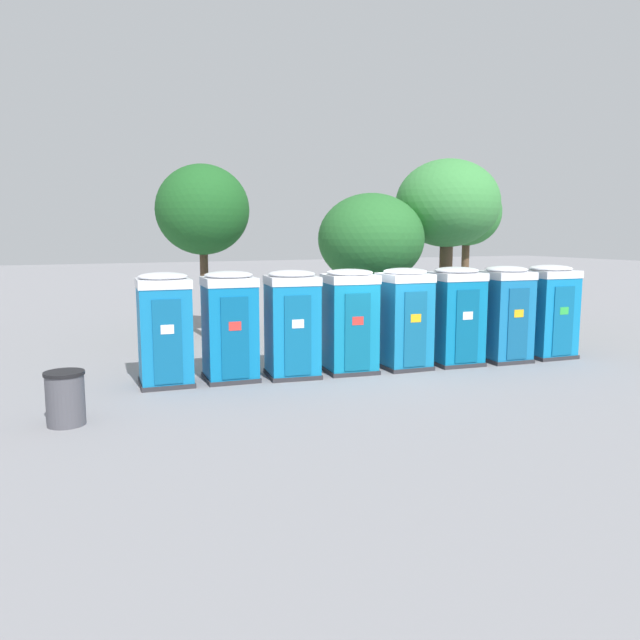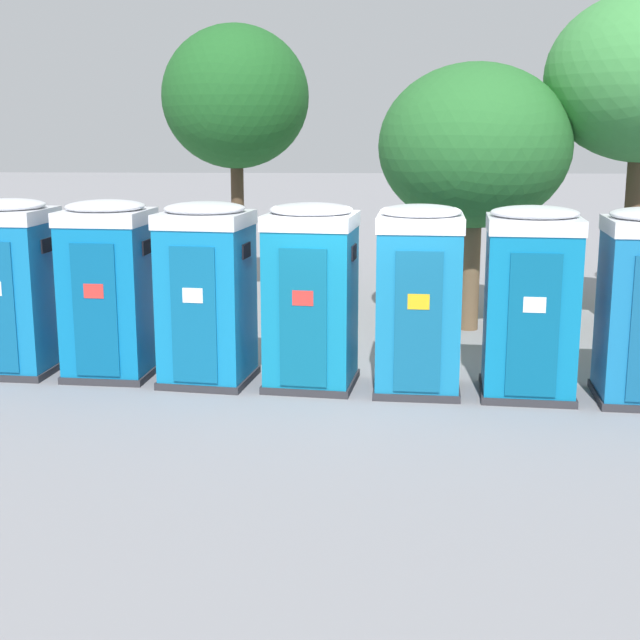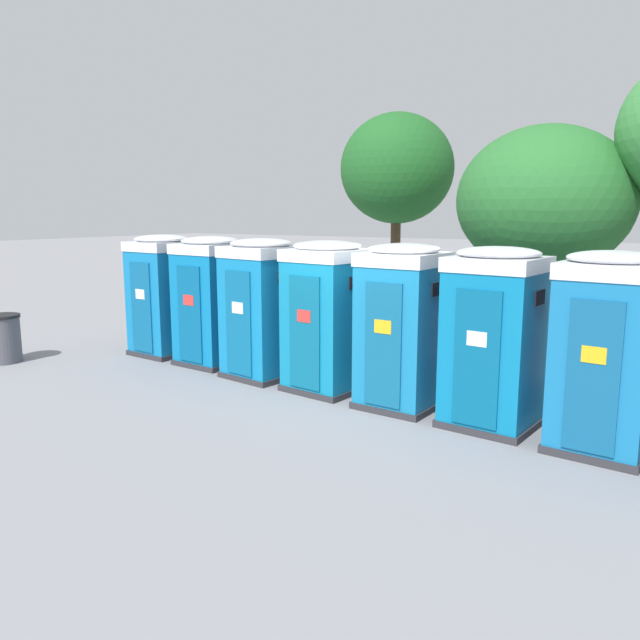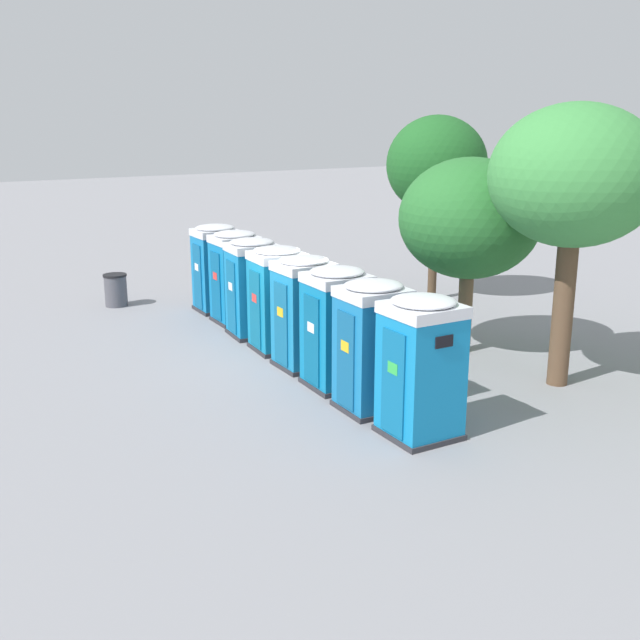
# 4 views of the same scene
# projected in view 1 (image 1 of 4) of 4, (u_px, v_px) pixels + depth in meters

# --- Properties ---
(ground_plane) EXTENTS (120.00, 120.00, 0.00)m
(ground_plane) POSITION_uv_depth(u_px,v_px,m) (375.00, 369.00, 15.76)
(ground_plane) COLOR gray
(portapotty_0) EXTENTS (1.27, 1.29, 2.54)m
(portapotty_0) POSITION_uv_depth(u_px,v_px,m) (165.00, 329.00, 13.94)
(portapotty_0) COLOR #2D2D33
(portapotty_0) RESTS_ON ground
(portapotty_1) EXTENTS (1.28, 1.29, 2.54)m
(portapotty_1) POSITION_uv_depth(u_px,v_px,m) (230.00, 325.00, 14.42)
(portapotty_1) COLOR #2D2D33
(portapotty_1) RESTS_ON ground
(portapotty_2) EXTENTS (1.36, 1.36, 2.54)m
(portapotty_2) POSITION_uv_depth(u_px,v_px,m) (292.00, 323.00, 14.77)
(portapotty_2) COLOR #2D2D33
(portapotty_2) RESTS_ON ground
(portapotty_3) EXTENTS (1.36, 1.35, 2.54)m
(portapotty_3) POSITION_uv_depth(u_px,v_px,m) (350.00, 320.00, 15.25)
(portapotty_3) COLOR #2D2D33
(portapotty_3) RESTS_ON ground
(portapotty_4) EXTENTS (1.24, 1.28, 2.54)m
(portapotty_4) POSITION_uv_depth(u_px,v_px,m) (404.00, 318.00, 15.69)
(portapotty_4) COLOR #2D2D33
(portapotty_4) RESTS_ON ground
(portapotty_5) EXTENTS (1.34, 1.32, 2.54)m
(portapotty_5) POSITION_uv_depth(u_px,v_px,m) (455.00, 315.00, 16.16)
(portapotty_5) COLOR #2D2D33
(portapotty_5) RESTS_ON ground
(portapotty_6) EXTENTS (1.27, 1.30, 2.54)m
(portapotty_6) POSITION_uv_depth(u_px,v_px,m) (505.00, 313.00, 16.58)
(portapotty_6) COLOR #2D2D33
(portapotty_6) RESTS_ON ground
(portapotty_7) EXTENTS (1.31, 1.28, 2.54)m
(portapotty_7) POSITION_uv_depth(u_px,v_px,m) (549.00, 311.00, 17.12)
(portapotty_7) COLOR #2D2D33
(portapotty_7) RESTS_ON ground
(street_tree_0) EXTENTS (3.02, 3.02, 5.60)m
(street_tree_0) POSITION_uv_depth(u_px,v_px,m) (203.00, 210.00, 20.15)
(street_tree_0) COLOR #4C3826
(street_tree_0) RESTS_ON ground
(street_tree_1) EXTENTS (2.53, 2.53, 5.37)m
(street_tree_1) POSITION_uv_depth(u_px,v_px,m) (467.00, 214.00, 23.04)
(street_tree_1) COLOR brown
(street_tree_1) RESTS_ON ground
(street_tree_2) EXTENTS (3.39, 3.39, 5.78)m
(street_tree_2) POSITION_uv_depth(u_px,v_px,m) (448.00, 205.00, 20.35)
(street_tree_2) COLOR brown
(street_tree_2) RESTS_ON ground
(street_tree_3) EXTENTS (3.30, 3.30, 4.62)m
(street_tree_3) POSITION_uv_depth(u_px,v_px,m) (371.00, 239.00, 19.37)
(street_tree_3) COLOR brown
(street_tree_3) RESTS_ON ground
(trash_can) EXTENTS (0.70, 0.70, 0.97)m
(trash_can) POSITION_uv_depth(u_px,v_px,m) (65.00, 398.00, 11.08)
(trash_can) COLOR #4C4C54
(trash_can) RESTS_ON ground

